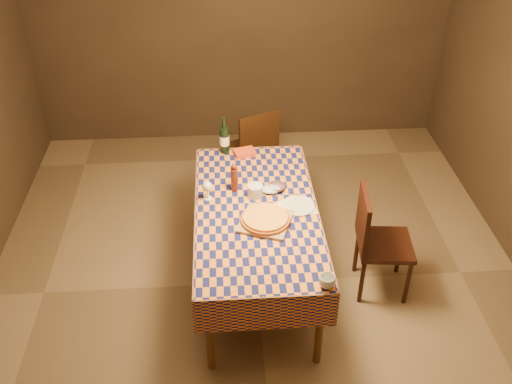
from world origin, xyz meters
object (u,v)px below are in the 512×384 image
(dining_table, at_px, (256,217))
(pizza, at_px, (265,218))
(bowl, at_px, (277,187))
(wine_bottle, at_px, (224,139))
(chair_far, at_px, (254,147))
(cutting_board, at_px, (265,221))
(white_plate, at_px, (298,206))
(chair_right, at_px, (375,238))

(dining_table, bearing_deg, pizza, -71.32)
(pizza, relative_size, bowl, 3.28)
(bowl, bearing_deg, dining_table, -125.59)
(wine_bottle, bearing_deg, bowl, -56.52)
(bowl, bearing_deg, chair_far, 96.18)
(cutting_board, xyz_separation_m, chair_far, (0.01, 1.49, -0.26))
(white_plate, distance_m, chair_far, 1.36)
(dining_table, height_order, bowl, bowl)
(white_plate, bearing_deg, chair_far, 101.06)
(chair_far, bearing_deg, chair_right, -58.80)
(dining_table, distance_m, wine_bottle, 0.91)
(chair_right, bearing_deg, white_plate, 169.34)
(dining_table, relative_size, pizza, 4.13)
(wine_bottle, distance_m, white_plate, 1.01)
(bowl, relative_size, chair_right, 0.15)
(cutting_board, height_order, bowl, bowl)
(cutting_board, distance_m, wine_bottle, 1.06)
(pizza, height_order, wine_bottle, wine_bottle)
(wine_bottle, xyz_separation_m, white_plate, (0.54, -0.84, -0.12))
(cutting_board, bearing_deg, bowl, 73.11)
(bowl, bearing_deg, chair_right, -25.22)
(pizza, xyz_separation_m, chair_right, (0.87, 0.06, -0.29))
(cutting_board, relative_size, pizza, 0.79)
(bowl, bearing_deg, cutting_board, -106.89)
(dining_table, bearing_deg, chair_far, 87.24)
(cutting_board, bearing_deg, dining_table, 108.68)
(wine_bottle, xyz_separation_m, chair_far, (0.28, 0.47, -0.37))
(pizza, distance_m, chair_far, 1.52)
(cutting_board, xyz_separation_m, chair_right, (0.87, 0.06, -0.26))
(dining_table, xyz_separation_m, wine_bottle, (-0.22, 0.86, 0.20))
(bowl, bearing_deg, white_plate, -59.46)
(bowl, relative_size, white_plate, 0.53)
(cutting_board, xyz_separation_m, pizza, (0.00, 0.00, 0.03))
(dining_table, distance_m, white_plate, 0.33)
(cutting_board, height_order, white_plate, cutting_board)
(dining_table, distance_m, chair_far, 1.34)
(pizza, distance_m, bowl, 0.43)
(wine_bottle, height_order, chair_right, wine_bottle)
(cutting_board, bearing_deg, pizza, 0.00)
(cutting_board, distance_m, chair_far, 1.51)
(wine_bottle, bearing_deg, chair_right, -39.83)
(dining_table, relative_size, bowl, 13.52)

